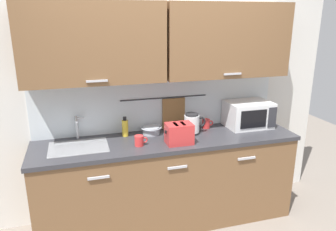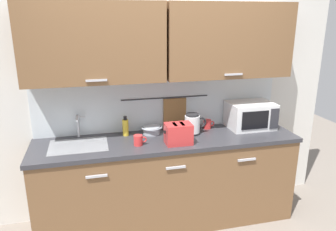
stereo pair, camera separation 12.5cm
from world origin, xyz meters
TOP-DOWN VIEW (x-y plane):
  - counter_unit at (-0.01, 0.30)m, footprint 2.53×0.64m
  - back_wall_assembly at (0.00, 0.53)m, footprint 3.70×0.41m
  - sink_faucet at (-0.83, 0.53)m, footprint 0.09×0.17m
  - microwave at (0.92, 0.41)m, footprint 0.46×0.35m
  - electric_kettle at (0.27, 0.37)m, footprint 0.23×0.16m
  - dish_soap_bottle at (-0.38, 0.48)m, footprint 0.06×0.06m
  - mug_near_sink at (-0.30, 0.20)m, footprint 0.12×0.08m
  - mixing_bowl at (-0.12, 0.47)m, footprint 0.21×0.21m
  - toaster at (0.07, 0.15)m, footprint 0.26×0.17m
  - mug_by_kettle at (0.48, 0.48)m, footprint 0.12×0.08m

SIDE VIEW (x-z plane):
  - counter_unit at x=-0.01m, z-range 0.01..0.91m
  - mixing_bowl at x=-0.12m, z-range 0.91..0.98m
  - mug_near_sink at x=-0.30m, z-range 0.90..1.00m
  - mug_by_kettle at x=0.48m, z-range 0.90..1.00m
  - dish_soap_bottle at x=-0.38m, z-range 0.89..1.08m
  - toaster at x=0.07m, z-range 0.90..1.09m
  - electric_kettle at x=0.27m, z-range 0.90..1.11m
  - microwave at x=0.92m, z-range 0.90..1.17m
  - sink_faucet at x=-0.83m, z-range 0.93..1.15m
  - back_wall_assembly at x=0.00m, z-range 0.27..2.77m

